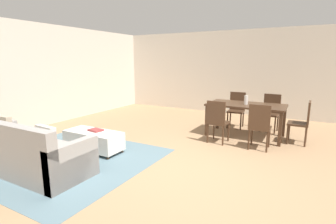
# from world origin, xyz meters

# --- Properties ---
(ground_plane) EXTENTS (10.80, 10.80, 0.00)m
(ground_plane) POSITION_xyz_m (0.00, 0.00, 0.00)
(ground_plane) COLOR #9E7A56
(wall_back) EXTENTS (9.00, 0.12, 2.70)m
(wall_back) POSITION_xyz_m (0.00, 5.00, 1.35)
(wall_back) COLOR beige
(wall_back) RESTS_ON ground_plane
(wall_left) EXTENTS (0.12, 11.00, 2.70)m
(wall_left) POSITION_xyz_m (-4.50, 0.50, 1.35)
(wall_left) COLOR beige
(wall_left) RESTS_ON ground_plane
(area_rug) EXTENTS (3.00, 2.80, 0.01)m
(area_rug) POSITION_xyz_m (-1.93, -0.59, 0.00)
(area_rug) COLOR slate
(area_rug) RESTS_ON ground_plane
(couch) EXTENTS (2.21, 0.87, 0.86)m
(couch) POSITION_xyz_m (-2.07, -1.22, 0.30)
(couch) COLOR gray
(couch) RESTS_ON ground_plane
(ottoman_table) EXTENTS (1.16, 0.50, 0.40)m
(ottoman_table) POSITION_xyz_m (-1.79, -0.02, 0.23)
(ottoman_table) COLOR silver
(ottoman_table) RESTS_ON ground_plane
(dining_table) EXTENTS (1.70, 0.90, 0.76)m
(dining_table) POSITION_xyz_m (0.55, 2.44, 0.67)
(dining_table) COLOR #422B1C
(dining_table) RESTS_ON ground_plane
(dining_chair_near_left) EXTENTS (0.42, 0.42, 0.92)m
(dining_chair_near_left) POSITION_xyz_m (0.15, 1.63, 0.52)
(dining_chair_near_left) COLOR #422B1C
(dining_chair_near_left) RESTS_ON ground_plane
(dining_chair_near_right) EXTENTS (0.41, 0.41, 0.92)m
(dining_chair_near_right) POSITION_xyz_m (1.01, 1.61, 0.52)
(dining_chair_near_right) COLOR #422B1C
(dining_chair_near_right) RESTS_ON ground_plane
(dining_chair_far_left) EXTENTS (0.42, 0.42, 0.92)m
(dining_chair_far_left) POSITION_xyz_m (0.15, 3.23, 0.52)
(dining_chair_far_left) COLOR #422B1C
(dining_chair_far_left) RESTS_ON ground_plane
(dining_chair_far_right) EXTENTS (0.43, 0.43, 0.92)m
(dining_chair_far_right) POSITION_xyz_m (0.99, 3.24, 0.52)
(dining_chair_far_right) COLOR #422B1C
(dining_chair_far_right) RESTS_ON ground_plane
(dining_chair_head_east) EXTENTS (0.41, 0.41, 0.92)m
(dining_chair_head_east) POSITION_xyz_m (1.73, 2.43, 0.52)
(dining_chair_head_east) COLOR #422B1C
(dining_chair_head_east) RESTS_ON ground_plane
(vase_centerpiece) EXTENTS (0.09, 0.09, 0.20)m
(vase_centerpiece) POSITION_xyz_m (0.55, 2.40, 0.86)
(vase_centerpiece) COLOR silver
(vase_centerpiece) RESTS_ON dining_table
(book_on_ottoman) EXTENTS (0.28, 0.23, 0.03)m
(book_on_ottoman) POSITION_xyz_m (-1.77, 0.03, 0.41)
(book_on_ottoman) COLOR maroon
(book_on_ottoman) RESTS_ON ottoman_table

